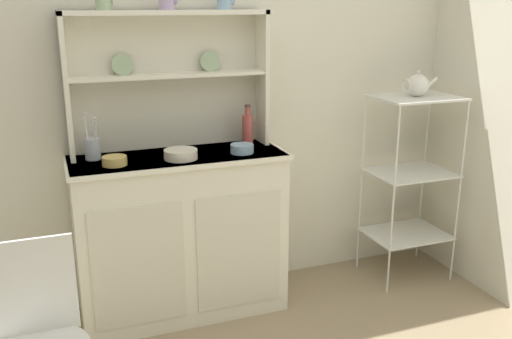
% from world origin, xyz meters
% --- Properties ---
extents(wall_back, '(3.84, 0.05, 2.50)m').
position_xyz_m(wall_back, '(0.00, 1.62, 1.25)').
color(wall_back, silver).
rests_on(wall_back, ground).
extents(hutch_cabinet, '(1.15, 0.45, 0.92)m').
position_xyz_m(hutch_cabinet, '(-0.17, 1.37, 0.47)').
color(hutch_cabinet, silver).
rests_on(hutch_cabinet, ground).
extents(hutch_shelf_unit, '(1.07, 0.18, 0.74)m').
position_xyz_m(hutch_shelf_unit, '(-0.17, 1.53, 1.35)').
color(hutch_shelf_unit, silver).
rests_on(hutch_shelf_unit, hutch_cabinet).
extents(bakers_rack, '(0.49, 0.38, 1.16)m').
position_xyz_m(bakers_rack, '(1.27, 1.31, 0.72)').
color(bakers_rack, silver).
rests_on(bakers_rack, ground).
extents(wire_chair, '(0.36, 0.36, 0.85)m').
position_xyz_m(wire_chair, '(-0.91, 0.56, 0.52)').
color(wire_chair, white).
rests_on(wire_chair, ground).
extents(cup_sage_0, '(0.09, 0.07, 0.08)m').
position_xyz_m(cup_sage_0, '(-0.48, 1.49, 1.70)').
color(cup_sage_0, '#9EB78E').
rests_on(cup_sage_0, hutch_shelf_unit).
extents(cup_lilac_1, '(0.09, 0.08, 0.09)m').
position_xyz_m(cup_lilac_1, '(-0.17, 1.49, 1.70)').
color(cup_lilac_1, '#B79ECC').
rests_on(cup_lilac_1, hutch_shelf_unit).
extents(cup_sky_2, '(0.09, 0.08, 0.08)m').
position_xyz_m(cup_sky_2, '(0.14, 1.49, 1.70)').
color(cup_sky_2, '#8EB2D1').
rests_on(cup_sky_2, hutch_shelf_unit).
extents(bowl_mixing_large, '(0.12, 0.12, 0.05)m').
position_xyz_m(bowl_mixing_large, '(-0.50, 1.29, 0.94)').
color(bowl_mixing_large, '#DBB760').
rests_on(bowl_mixing_large, hutch_cabinet).
extents(bowl_floral_medium, '(0.17, 0.17, 0.05)m').
position_xyz_m(bowl_floral_medium, '(-0.17, 1.29, 0.94)').
color(bowl_floral_medium, silver).
rests_on(bowl_floral_medium, hutch_cabinet).
extents(bowl_cream_small, '(0.12, 0.12, 0.05)m').
position_xyz_m(bowl_cream_small, '(0.17, 1.29, 0.94)').
color(bowl_cream_small, '#8EB2D1').
rests_on(bowl_cream_small, hutch_cabinet).
extents(jam_bottle, '(0.06, 0.06, 0.23)m').
position_xyz_m(jam_bottle, '(0.26, 1.45, 1.01)').
color(jam_bottle, '#B74C47').
rests_on(jam_bottle, hutch_cabinet).
extents(utensil_jar, '(0.08, 0.08, 0.25)m').
position_xyz_m(utensil_jar, '(-0.59, 1.45, 0.98)').
color(utensil_jar, '#B2B7C6').
rests_on(utensil_jar, hutch_cabinet).
extents(porcelain_teapot, '(0.22, 0.13, 0.15)m').
position_xyz_m(porcelain_teapot, '(1.27, 1.31, 1.23)').
color(porcelain_teapot, white).
rests_on(porcelain_teapot, bakers_rack).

